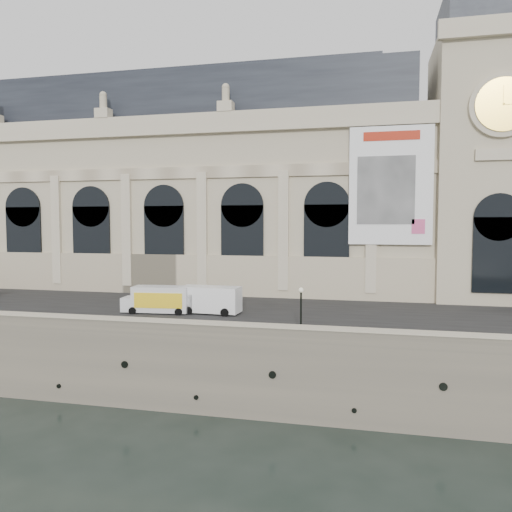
{
  "coord_description": "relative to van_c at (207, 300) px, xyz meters",
  "views": [
    {
      "loc": [
        21.01,
        -35.73,
        14.81
      ],
      "look_at": [
        7.65,
        22.0,
        10.96
      ],
      "focal_mm": 35.0,
      "sensor_mm": 36.0,
      "label": 1
    }
  ],
  "objects": [
    {
      "name": "van_c",
      "position": [
        0.0,
        0.0,
        0.0
      ],
      "size": [
        6.15,
        2.76,
        2.69
      ],
      "color": "white",
      "rests_on": "quay"
    },
    {
      "name": "lamp_right",
      "position": [
        10.35,
        -8.03,
        0.56
      ],
      "size": [
        0.4,
        0.4,
        3.9
      ],
      "color": "black",
      "rests_on": "quay"
    },
    {
      "name": "parapet",
      "position": [
        -5.43,
        -9.7,
        -0.76
      ],
      "size": [
        160.0,
        1.4,
        1.21
      ],
      "color": "gray",
      "rests_on": "quay"
    },
    {
      "name": "quay",
      "position": [
        -5.43,
        24.7,
        -4.37
      ],
      "size": [
        160.0,
        70.0,
        6.0
      ],
      "primitive_type": "cube",
      "color": "gray",
      "rests_on": "ground"
    },
    {
      "name": "clock_pavilion",
      "position": [
        28.57,
        17.63,
        16.05
      ],
      "size": [
        13.0,
        14.72,
        36.7
      ],
      "color": "#BCB091",
      "rests_on": "quay"
    },
    {
      "name": "museum",
      "position": [
        -11.41,
        20.56,
        12.35
      ],
      "size": [
        69.0,
        18.7,
        29.1
      ],
      "color": "#BCB091",
      "rests_on": "quay"
    },
    {
      "name": "ground",
      "position": [
        -5.43,
        -10.3,
        -7.37
      ],
      "size": [
        260.0,
        260.0,
        0.0
      ],
      "primitive_type": "plane",
      "color": "black",
      "rests_on": "ground"
    },
    {
      "name": "street",
      "position": [
        -5.43,
        3.7,
        -1.34
      ],
      "size": [
        160.0,
        24.0,
        0.06
      ],
      "primitive_type": "cube",
      "color": "#2D2D2D",
      "rests_on": "quay"
    },
    {
      "name": "box_truck",
      "position": [
        -4.8,
        -0.86,
        -0.03
      ],
      "size": [
        6.79,
        2.86,
        2.67
      ],
      "color": "silver",
      "rests_on": "quay"
    }
  ]
}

